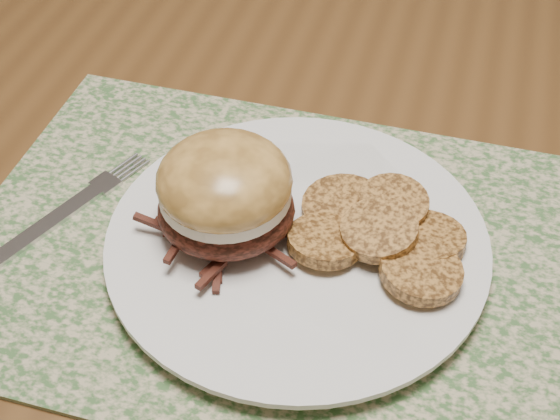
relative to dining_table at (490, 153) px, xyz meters
The scene contains 6 objects.
dining_table is the anchor object (origin of this frame).
placemat 0.31m from the dining_table, 121.13° to the right, with size 0.45×0.33×0.00m, color #3D6333.
dinner_plate 0.30m from the dining_table, 117.81° to the right, with size 0.26×0.26×0.02m, color white.
pork_sandwich 0.35m from the dining_table, 125.39° to the right, with size 0.12×0.11×0.07m.
roasted_potatoes 0.27m from the dining_table, 107.58° to the right, with size 0.14×0.13×0.03m.
fork 0.42m from the dining_table, 139.96° to the right, with size 0.08×0.16×0.00m.
Camera 1 is at (-0.04, -0.62, 1.18)m, focal length 50.00 mm.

